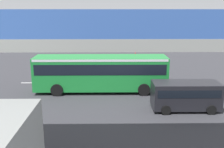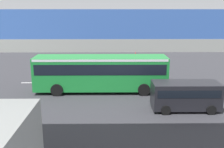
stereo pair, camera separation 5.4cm
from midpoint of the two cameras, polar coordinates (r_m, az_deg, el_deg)
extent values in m
plane|color=#38383D|center=(23.86, -4.95, -3.71)|extent=(80.00, 80.00, 0.00)
cube|color=#1E8C38|center=(23.36, -2.49, 0.32)|extent=(11.50, 2.55, 2.86)
cube|color=black|center=(23.25, -2.50, 1.56)|extent=(11.04, 2.59, 0.90)
cube|color=white|center=(23.09, -2.52, 3.49)|extent=(11.27, 2.58, 0.20)
cube|color=black|center=(24.16, -16.30, 1.06)|extent=(0.04, 2.24, 1.20)
cylinder|color=black|center=(22.87, -11.82, -3.38)|extent=(1.04, 0.30, 1.04)
cylinder|color=black|center=(25.27, -10.75, -1.67)|extent=(1.04, 0.30, 1.04)
cylinder|color=black|center=(22.64, 6.82, -3.36)|extent=(1.04, 0.30, 1.04)
cylinder|color=black|center=(25.07, 6.07, -1.63)|extent=(1.04, 0.30, 1.04)
cube|color=black|center=(19.97, 15.42, -4.35)|extent=(4.80, 1.95, 1.86)
cube|color=black|center=(19.87, 15.49, -3.37)|extent=(4.42, 1.98, 0.56)
cylinder|color=black|center=(18.96, 11.44, -7.60)|extent=(0.68, 0.22, 0.68)
cylinder|color=black|center=(20.75, 10.32, -5.64)|extent=(0.68, 0.22, 0.68)
cylinder|color=black|center=(19.87, 20.48, -7.23)|extent=(0.68, 0.22, 0.68)
cylinder|color=black|center=(21.58, 18.64, -5.40)|extent=(0.68, 0.22, 0.68)
torus|color=black|center=(21.83, 14.19, -4.80)|extent=(0.72, 0.06, 0.72)
torus|color=black|center=(22.12, 16.83, -4.73)|extent=(0.72, 0.06, 0.72)
cube|color=green|center=(21.91, 15.55, -4.32)|extent=(0.89, 0.04, 0.04)
cylinder|color=green|center=(21.91, 16.06, -3.81)|extent=(0.03, 0.03, 0.40)
cube|color=black|center=(21.85, 16.09, -3.31)|extent=(0.20, 0.08, 0.04)
cylinder|color=green|center=(21.69, 14.60, -3.41)|extent=(0.02, 0.44, 0.02)
cylinder|color=#2D2D38|center=(27.15, -13.22, -0.91)|extent=(0.32, 0.32, 0.85)
cylinder|color=maroon|center=(26.97, -13.31, 0.68)|extent=(0.38, 0.38, 0.70)
sphere|color=tan|center=(26.87, -13.37, 1.67)|extent=(0.22, 0.22, 0.22)
cylinder|color=slate|center=(28.10, 4.90, 1.95)|extent=(0.08, 0.08, 2.80)
cube|color=red|center=(27.89, 4.94, 4.16)|extent=(0.04, 0.60, 0.60)
cube|color=silver|center=(26.86, 8.36, -1.78)|extent=(2.00, 0.20, 0.01)
cube|color=silver|center=(26.52, -0.21, -1.83)|extent=(2.00, 0.20, 0.01)
cube|color=silver|center=(26.78, -8.80, -1.84)|extent=(2.00, 0.20, 0.01)
cube|color=silver|center=(27.63, -17.04, -1.81)|extent=(2.00, 0.20, 0.01)
cube|color=gray|center=(11.59, -9.51, 6.86)|extent=(28.43, 2.60, 0.50)
cube|color=#3359A5|center=(12.76, -8.81, 11.12)|extent=(28.43, 0.08, 1.10)
cube|color=#3359A5|center=(10.29, -10.73, 10.41)|extent=(28.43, 0.08, 1.10)
camera|label=1|loc=(0.03, -90.07, -0.02)|focal=42.55mm
camera|label=2|loc=(0.03, 89.93, 0.02)|focal=42.55mm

